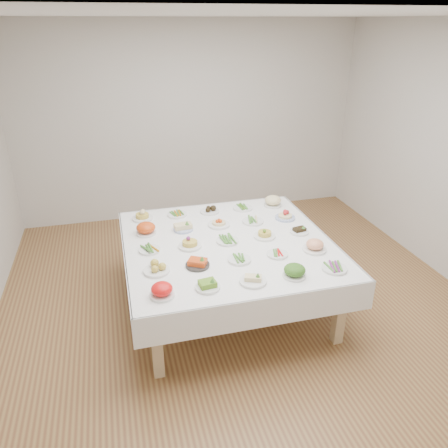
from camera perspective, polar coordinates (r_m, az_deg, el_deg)
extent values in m
plane|color=olive|center=(4.83, 1.78, -9.79)|extent=(5.00, 5.00, 0.00)
cube|color=silver|center=(3.96, 2.37, 25.68)|extent=(5.00, 5.00, 0.02)
cube|color=beige|center=(6.53, -4.44, 13.03)|extent=(5.00, 0.02, 2.80)
cube|color=beige|center=(2.20, 21.81, -15.24)|extent=(5.00, 0.02, 2.80)
cube|color=white|center=(4.37, 0.50, -2.71)|extent=(2.03, 2.03, 0.06)
cube|color=white|center=(5.31, -2.40, 1.20)|extent=(2.05, 0.01, 0.28)
cube|color=white|center=(3.61, 4.85, -11.55)|extent=(2.05, 0.02, 0.28)
cube|color=white|center=(4.76, 12.38, -2.35)|extent=(0.01, 2.05, 0.28)
cube|color=white|center=(4.30, -12.73, -5.56)|extent=(0.02, 2.05, 0.28)
cube|color=#D2B686|center=(3.77, -8.77, -15.06)|extent=(0.09, 0.09, 0.69)
cube|color=#D2B686|center=(4.20, 14.90, -10.95)|extent=(0.09, 0.09, 0.69)
cube|color=#D2B686|center=(5.17, -11.00, -3.26)|extent=(0.09, 0.09, 0.69)
cube|color=#D2B686|center=(5.49, 6.62, -1.17)|extent=(0.09, 0.09, 0.69)
cylinder|color=white|center=(3.58, -8.07, -9.19)|extent=(0.20, 0.20, 0.02)
cylinder|color=white|center=(3.64, -2.16, -8.28)|extent=(0.20, 0.20, 0.02)
cylinder|color=white|center=(3.72, 3.80, -7.48)|extent=(0.23, 0.23, 0.02)
cylinder|color=white|center=(3.84, 9.16, -6.67)|extent=(0.20, 0.20, 0.02)
cylinder|color=white|center=(4.01, 14.22, -5.70)|extent=(0.22, 0.22, 0.02)
cylinder|color=white|center=(3.90, -8.80, -6.09)|extent=(0.23, 0.23, 0.02)
cylinder|color=#2C2927|center=(3.94, -3.47, -5.44)|extent=(0.21, 0.21, 0.02)
cylinder|color=white|center=(4.03, 2.03, -4.71)|extent=(0.21, 0.21, 0.02)
cylinder|color=white|center=(4.14, 6.98, -3.99)|extent=(0.20, 0.20, 0.02)
cylinder|color=white|center=(4.28, 11.72, -3.30)|extent=(0.23, 0.23, 0.02)
cylinder|color=white|center=(4.24, -9.69, -3.40)|extent=(0.20, 0.20, 0.02)
cylinder|color=white|center=(4.27, -4.47, -2.92)|extent=(0.22, 0.22, 0.02)
cylinder|color=white|center=(4.35, 0.45, -2.26)|extent=(0.22, 0.22, 0.02)
cylinder|color=white|center=(4.46, 5.31, -1.64)|extent=(0.22, 0.22, 0.02)
cylinder|color=white|center=(4.60, 9.80, -1.04)|extent=(0.19, 0.19, 0.02)
cylinder|color=white|center=(4.58, -10.11, -1.19)|extent=(0.20, 0.20, 0.02)
cylinder|color=#4C66B2|center=(4.61, -5.36, -0.72)|extent=(0.20, 0.20, 0.02)
cylinder|color=white|center=(4.69, -0.68, -0.13)|extent=(0.23, 0.23, 0.02)
cylinder|color=white|center=(4.78, 3.79, 0.31)|extent=(0.23, 0.23, 0.02)
cylinder|color=#4C66B2|center=(4.90, 7.97, 0.78)|extent=(0.22, 0.22, 0.02)
cylinder|color=white|center=(4.93, -10.59, 0.70)|extent=(0.22, 0.22, 0.02)
cylinder|color=white|center=(4.97, -6.15, 1.20)|extent=(0.21, 0.21, 0.02)
cylinder|color=white|center=(5.02, -1.89, 1.61)|extent=(0.22, 0.22, 0.02)
cylinder|color=white|center=(5.12, 2.45, 2.06)|extent=(0.22, 0.22, 0.02)
cylinder|color=white|center=(5.23, 6.37, 2.44)|extent=(0.20, 0.20, 0.02)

